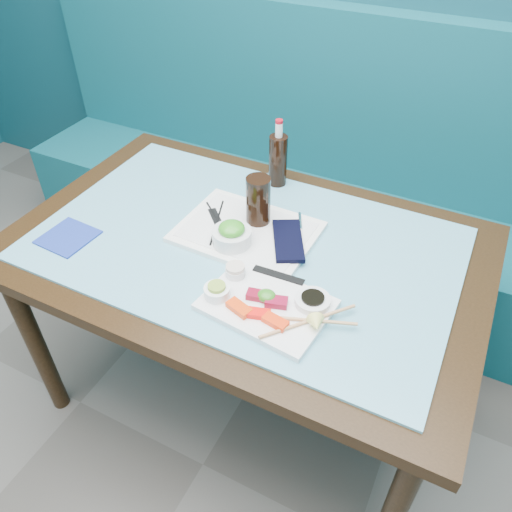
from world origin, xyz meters
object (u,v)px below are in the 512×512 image
at_px(cola_bottle_body, 278,161).
at_px(dining_table, 245,265).
at_px(sashimi_plate, 267,305).
at_px(serving_tray, 247,232).
at_px(seaweed_bowl, 232,237).
at_px(cola_glass, 258,200).
at_px(booth_bench, 330,204).
at_px(blue_napkin, 68,237).

bearing_deg(cola_bottle_body, dining_table, -81.60).
distance_m(sashimi_plate, serving_tray, 0.31).
distance_m(dining_table, seaweed_bowl, 0.14).
distance_m(dining_table, cola_glass, 0.21).
distance_m(booth_bench, blue_napkin, 1.23).
distance_m(booth_bench, seaweed_bowl, 0.97).
distance_m(seaweed_bowl, blue_napkin, 0.50).
relative_size(serving_tray, cola_bottle_body, 2.29).
bearing_deg(cola_bottle_body, blue_napkin, -127.82).
height_order(seaweed_bowl, cola_bottle_body, cola_bottle_body).
bearing_deg(cola_glass, dining_table, -88.75).
relative_size(dining_table, cola_bottle_body, 7.95).
xyz_separation_m(cola_glass, blue_napkin, (-0.48, -0.31, -0.09)).
xyz_separation_m(booth_bench, cola_bottle_body, (-0.05, -0.50, 0.47)).
xyz_separation_m(dining_table, seaweed_bowl, (-0.02, -0.04, 0.13)).
height_order(sashimi_plate, serving_tray, sashimi_plate).
bearing_deg(sashimi_plate, dining_table, 136.08).
relative_size(seaweed_bowl, blue_napkin, 0.79).
relative_size(sashimi_plate, blue_napkin, 2.15).
bearing_deg(cola_glass, serving_tray, -100.30).
bearing_deg(cola_glass, blue_napkin, -146.93).
distance_m(sashimi_plate, blue_napkin, 0.66).
height_order(dining_table, cola_bottle_body, cola_bottle_body).
bearing_deg(serving_tray, booth_bench, 90.44).
bearing_deg(booth_bench, cola_glass, -90.16).
xyz_separation_m(serving_tray, cola_glass, (0.01, 0.05, 0.08)).
height_order(sashimi_plate, cola_glass, cola_glass).
bearing_deg(dining_table, sashimi_plate, -50.25).
distance_m(cola_glass, cola_bottle_body, 0.25).
distance_m(dining_table, sashimi_plate, 0.29).
height_order(sashimi_plate, cola_bottle_body, cola_bottle_body).
xyz_separation_m(dining_table, serving_tray, (-0.01, 0.04, 0.10)).
xyz_separation_m(sashimi_plate, cola_glass, (-0.17, 0.30, 0.08)).
height_order(seaweed_bowl, blue_napkin, seaweed_bowl).
height_order(sashimi_plate, blue_napkin, sashimi_plate).
xyz_separation_m(booth_bench, sashimi_plate, (0.17, -1.05, 0.39)).
bearing_deg(sashimi_plate, blue_napkin, -172.68).
relative_size(booth_bench, seaweed_bowl, 26.19).
bearing_deg(sashimi_plate, cola_bottle_body, 118.50).
distance_m(booth_bench, sashimi_plate, 1.13).
distance_m(dining_table, serving_tray, 0.11).
bearing_deg(dining_table, blue_napkin, -155.63).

